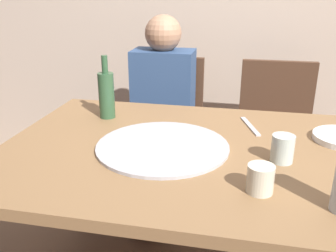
# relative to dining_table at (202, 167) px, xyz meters

# --- Properties ---
(dining_table) EXTENTS (1.52, 1.01, 0.75)m
(dining_table) POSITION_rel_dining_table_xyz_m (0.00, 0.00, 0.00)
(dining_table) COLOR olive
(dining_table) RESTS_ON ground_plane
(pizza_tray) EXTENTS (0.50, 0.50, 0.01)m
(pizza_tray) POSITION_rel_dining_table_xyz_m (-0.15, -0.02, 0.08)
(pizza_tray) COLOR #ADADB2
(pizza_tray) RESTS_ON dining_table
(wine_bottle) EXTENTS (0.07, 0.07, 0.29)m
(wine_bottle) POSITION_rel_dining_table_xyz_m (-0.47, 0.26, 0.18)
(wine_bottle) COLOR #2D5133
(wine_bottle) RESTS_ON dining_table
(tumbler_near) EXTENTS (0.08, 0.08, 0.10)m
(tumbler_near) POSITION_rel_dining_table_xyz_m (0.28, -0.05, 0.12)
(tumbler_near) COLOR #B7C6BC
(tumbler_near) RESTS_ON dining_table
(tumbler_far) EXTENTS (0.08, 0.08, 0.09)m
(tumbler_far) POSITION_rel_dining_table_xyz_m (0.20, -0.27, 0.12)
(tumbler_far) COLOR beige
(tumbler_far) RESTS_ON dining_table
(table_knife) EXTENTS (0.09, 0.22, 0.01)m
(table_knife) POSITION_rel_dining_table_xyz_m (0.17, 0.27, 0.08)
(table_knife) COLOR #B7B7BC
(table_knife) RESTS_ON dining_table
(chair_left) EXTENTS (0.44, 0.44, 0.90)m
(chair_left) POSITION_rel_dining_table_xyz_m (-0.33, 0.90, -0.16)
(chair_left) COLOR #472D1E
(chair_left) RESTS_ON ground_plane
(chair_right) EXTENTS (0.44, 0.44, 0.90)m
(chair_right) POSITION_rel_dining_table_xyz_m (0.34, 0.90, -0.16)
(chair_right) COLOR #472D1E
(chair_right) RESTS_ON ground_plane
(guest_in_sweater) EXTENTS (0.36, 0.56, 1.17)m
(guest_in_sweater) POSITION_rel_dining_table_xyz_m (-0.33, 0.75, -0.04)
(guest_in_sweater) COLOR navy
(guest_in_sweater) RESTS_ON ground_plane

